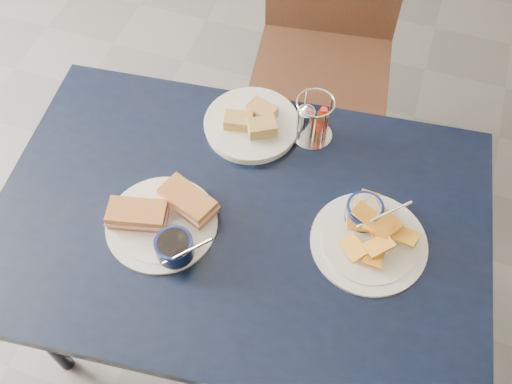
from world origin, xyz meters
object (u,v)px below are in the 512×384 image
(chair_far, at_px, (331,35))
(plantain_plate, at_px, (368,231))
(sandwich_plate, at_px, (165,220))
(condiment_caddy, at_px, (312,121))
(bread_basket, at_px, (252,124))
(dining_table, at_px, (240,230))

(chair_far, xyz_separation_m, plantain_plate, (0.29, -0.86, 0.19))
(chair_far, relative_size, plantain_plate, 3.61)
(sandwich_plate, xyz_separation_m, plantain_plate, (0.47, 0.13, -0.01))
(sandwich_plate, bearing_deg, chair_far, 79.58)
(plantain_plate, height_order, condiment_caddy, condiment_caddy)
(bread_basket, bearing_deg, dining_table, -77.63)
(dining_table, height_order, chair_far, chair_far)
(dining_table, xyz_separation_m, chair_far, (0.02, 0.91, -0.10))
(sandwich_plate, relative_size, bread_basket, 1.18)
(plantain_plate, distance_m, condiment_caddy, 0.34)
(bread_basket, bearing_deg, condiment_caddy, 10.81)
(chair_far, xyz_separation_m, sandwich_plate, (-0.18, -0.99, 0.19))
(chair_far, bearing_deg, dining_table, -91.18)
(plantain_plate, height_order, bread_basket, plantain_plate)
(dining_table, relative_size, bread_basket, 5.11)
(sandwich_plate, xyz_separation_m, bread_basket, (0.10, 0.36, -0.01))
(dining_table, relative_size, plantain_plate, 4.63)
(sandwich_plate, xyz_separation_m, condiment_caddy, (0.26, 0.39, 0.03))
(plantain_plate, xyz_separation_m, bread_basket, (-0.37, 0.23, -0.00))
(chair_far, distance_m, sandwich_plate, 1.02)
(bread_basket, bearing_deg, chair_far, 82.75)
(dining_table, distance_m, sandwich_plate, 0.20)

